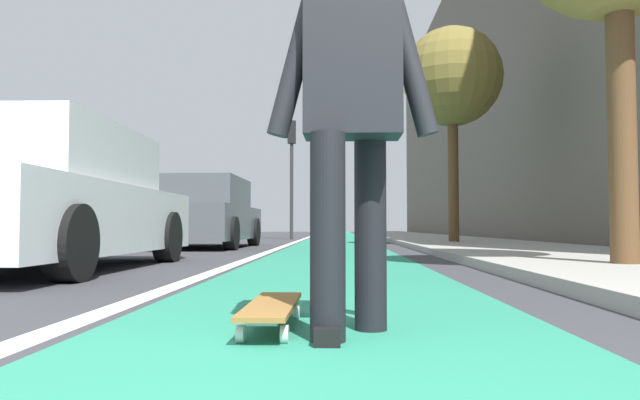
{
  "coord_description": "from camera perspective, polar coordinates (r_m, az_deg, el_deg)",
  "views": [
    {
      "loc": [
        -1.11,
        -0.05,
        0.45
      ],
      "look_at": [
        11.27,
        0.32,
        1.01
      ],
      "focal_mm": 32.96,
      "sensor_mm": 36.0,
      "label": 1
    }
  ],
  "objects": [
    {
      "name": "ground_plane",
      "position": [
        11.12,
        1.47,
        -4.91
      ],
      "size": [
        80.0,
        80.0,
        0.0
      ],
      "primitive_type": "plane",
      "color": "#38383D"
    },
    {
      "name": "bike_lane_paint",
      "position": [
        25.11,
        1.62,
        -3.62
      ],
      "size": [
        56.0,
        2.04,
        0.0
      ],
      "primitive_type": "cube",
      "color": "#288466",
      "rests_on": "ground"
    },
    {
      "name": "lane_stripe_white",
      "position": [
        21.15,
        -1.59,
        -3.81
      ],
      "size": [
        52.0,
        0.16,
        0.01
      ],
      "primitive_type": "cube",
      "color": "silver",
      "rests_on": "ground"
    },
    {
      "name": "sidewalk_curb",
      "position": [
        19.36,
        10.87,
        -3.72
      ],
      "size": [
        52.0,
        3.2,
        0.11
      ],
      "primitive_type": "cube",
      "color": "#9E9B93",
      "rests_on": "ground"
    },
    {
      "name": "building_facade",
      "position": [
        24.37,
        15.39,
        10.01
      ],
      "size": [
        40.0,
        1.2,
        11.46
      ],
      "primitive_type": "cube",
      "color": "#665E54",
      "rests_on": "ground"
    },
    {
      "name": "skateboard",
      "position": [
        2.61,
        -4.7,
        -10.4
      ],
      "size": [
        0.84,
        0.21,
        0.11
      ],
      "color": "white",
      "rests_on": "ground"
    },
    {
      "name": "skater_person",
      "position": [
        2.47,
        3.05,
        8.8
      ],
      "size": [
        0.46,
        0.72,
        1.64
      ],
      "color": "black",
      "rests_on": "ground"
    },
    {
      "name": "parked_car_near",
      "position": [
        6.73,
        -25.25,
        -0.13
      ],
      "size": [
        4.41,
        2.03,
        1.48
      ],
      "color": "silver",
      "rests_on": "ground"
    },
    {
      "name": "parked_car_mid",
      "position": [
        12.75,
        -11.28,
        -1.37
      ],
      "size": [
        4.28,
        2.03,
        1.48
      ],
      "color": "#4C5156",
      "rests_on": "ground"
    },
    {
      "name": "traffic_light",
      "position": [
        20.78,
        -2.77,
        4.17
      ],
      "size": [
        0.33,
        0.28,
        4.19
      ],
      "color": "#2D2D2D",
      "rests_on": "ground"
    },
    {
      "name": "street_tree_mid",
      "position": [
        14.25,
        12.72,
        11.48
      ],
      "size": [
        2.3,
        2.3,
        5.09
      ],
      "color": "brown",
      "rests_on": "ground"
    }
  ]
}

